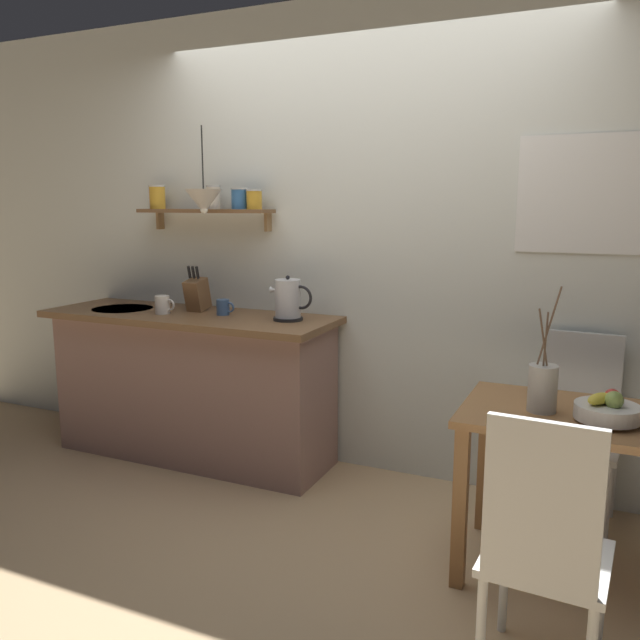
% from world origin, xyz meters
% --- Properties ---
extents(ground_plane, '(14.00, 14.00, 0.00)m').
position_xyz_m(ground_plane, '(0.00, 0.00, 0.00)').
color(ground_plane, tan).
extents(back_wall, '(6.80, 0.11, 2.70)m').
position_xyz_m(back_wall, '(0.20, 0.65, 1.35)').
color(back_wall, silver).
rests_on(back_wall, ground_plane).
extents(kitchen_counter, '(1.83, 0.63, 0.92)m').
position_xyz_m(kitchen_counter, '(-1.00, 0.32, 0.46)').
color(kitchen_counter, gray).
rests_on(kitchen_counter, ground_plane).
extents(wall_shelf, '(0.90, 0.20, 0.28)m').
position_xyz_m(wall_shelf, '(-1.00, 0.49, 1.57)').
color(wall_shelf, brown).
extents(dining_table, '(0.93, 0.64, 0.73)m').
position_xyz_m(dining_table, '(1.24, -0.14, 0.60)').
color(dining_table, '#9E6B3D').
rests_on(dining_table, ground_plane).
extents(dining_chair_near, '(0.41, 0.43, 0.95)m').
position_xyz_m(dining_chair_near, '(1.19, -0.89, 0.51)').
color(dining_chair_near, white).
rests_on(dining_chair_near, ground_plane).
extents(dining_chair_far, '(0.44, 0.45, 0.94)m').
position_xyz_m(dining_chair_far, '(1.22, 0.43, 0.51)').
color(dining_chair_far, silver).
rests_on(dining_chair_far, ground_plane).
extents(fruit_bowl, '(0.25, 0.25, 0.13)m').
position_xyz_m(fruit_bowl, '(1.35, -0.21, 0.78)').
color(fruit_bowl, silver).
rests_on(fruit_bowl, dining_table).
extents(twig_vase, '(0.12, 0.12, 0.52)m').
position_xyz_m(twig_vase, '(1.10, -0.18, 0.83)').
color(twig_vase, '#B7B2A8').
rests_on(twig_vase, dining_table).
extents(electric_kettle, '(0.26, 0.17, 0.26)m').
position_xyz_m(electric_kettle, '(-0.34, 0.34, 1.03)').
color(electric_kettle, black).
rests_on(electric_kettle, kitchen_counter).
extents(knife_block, '(0.11, 0.16, 0.28)m').
position_xyz_m(knife_block, '(-1.00, 0.39, 1.02)').
color(knife_block, brown).
rests_on(knife_block, kitchen_counter).
extents(coffee_mug_by_sink, '(0.13, 0.09, 0.11)m').
position_xyz_m(coffee_mug_by_sink, '(-1.13, 0.22, 0.97)').
color(coffee_mug_by_sink, white).
rests_on(coffee_mug_by_sink, kitchen_counter).
extents(coffee_mug_spare, '(0.12, 0.08, 0.09)m').
position_xyz_m(coffee_mug_spare, '(-0.77, 0.34, 0.96)').
color(coffee_mug_spare, '#3D5B89').
rests_on(coffee_mug_spare, kitchen_counter).
extents(pendant_lamp, '(0.21, 0.21, 0.49)m').
position_xyz_m(pendant_lamp, '(-0.83, 0.25, 1.58)').
color(pendant_lamp, black).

